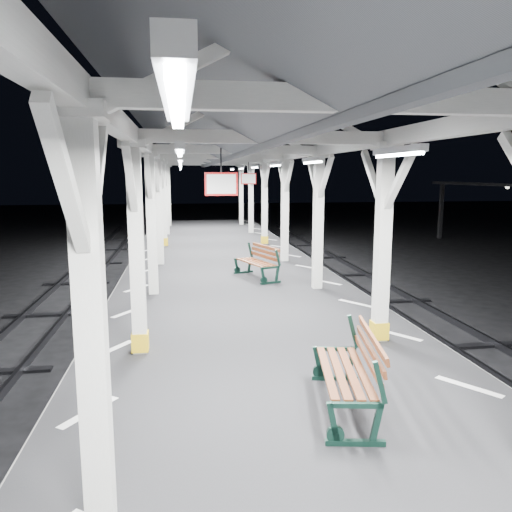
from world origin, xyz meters
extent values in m
plane|color=black|center=(0.00, 0.00, 0.00)|extent=(120.00, 120.00, 0.00)
cube|color=black|center=(0.00, 0.00, 0.50)|extent=(6.00, 50.00, 1.00)
cube|color=silver|center=(-2.45, 0.00, 1.00)|extent=(1.00, 48.00, 0.01)
cube|color=silver|center=(2.45, 0.00, 1.00)|extent=(1.00, 48.00, 0.01)
cube|color=silver|center=(-2.00, -2.00, 2.60)|extent=(0.22, 0.22, 3.20)
cube|color=silver|center=(-2.00, -2.00, 4.26)|extent=(0.40, 0.40, 0.12)
cube|color=silver|center=(-2.00, -1.45, 3.75)|extent=(0.10, 0.99, 0.99)
cube|color=silver|center=(-2.00, -2.55, 3.75)|extent=(0.10, 0.99, 0.99)
cube|color=silver|center=(-2.00, 2.00, 2.60)|extent=(0.22, 0.22, 3.20)
cube|color=silver|center=(-2.00, 2.00, 4.26)|extent=(0.40, 0.40, 0.12)
cube|color=gold|center=(-2.00, 2.00, 1.18)|extent=(0.26, 0.26, 0.30)
cube|color=silver|center=(-2.00, 2.55, 3.75)|extent=(0.10, 0.99, 0.99)
cube|color=silver|center=(-2.00, 1.45, 3.75)|extent=(0.10, 0.99, 0.99)
cube|color=silver|center=(-2.00, 6.00, 2.60)|extent=(0.22, 0.22, 3.20)
cube|color=silver|center=(-2.00, 6.00, 4.26)|extent=(0.40, 0.40, 0.12)
cube|color=silver|center=(-2.00, 6.55, 3.75)|extent=(0.10, 0.99, 0.99)
cube|color=silver|center=(-2.00, 5.45, 3.75)|extent=(0.10, 0.99, 0.99)
cube|color=silver|center=(-2.00, 10.00, 2.60)|extent=(0.22, 0.22, 3.20)
cube|color=silver|center=(-2.00, 10.00, 4.26)|extent=(0.40, 0.40, 0.12)
cube|color=silver|center=(-2.00, 10.55, 3.75)|extent=(0.10, 0.99, 0.99)
cube|color=silver|center=(-2.00, 9.45, 3.75)|extent=(0.10, 0.99, 0.99)
cube|color=silver|center=(-2.00, 14.00, 2.60)|extent=(0.22, 0.22, 3.20)
cube|color=silver|center=(-2.00, 14.00, 4.26)|extent=(0.40, 0.40, 0.12)
cube|color=gold|center=(-2.00, 14.00, 1.18)|extent=(0.26, 0.26, 0.30)
cube|color=silver|center=(-2.00, 14.55, 3.75)|extent=(0.10, 0.99, 0.99)
cube|color=silver|center=(-2.00, 13.45, 3.75)|extent=(0.10, 0.99, 0.99)
cube|color=silver|center=(-2.00, 18.00, 2.60)|extent=(0.22, 0.22, 3.20)
cube|color=silver|center=(-2.00, 18.00, 4.26)|extent=(0.40, 0.40, 0.12)
cube|color=silver|center=(-2.00, 18.55, 3.75)|extent=(0.10, 0.99, 0.99)
cube|color=silver|center=(-2.00, 17.45, 3.75)|extent=(0.10, 0.99, 0.99)
cube|color=silver|center=(-2.00, 22.00, 2.60)|extent=(0.22, 0.22, 3.20)
cube|color=silver|center=(-2.00, 22.00, 4.26)|extent=(0.40, 0.40, 0.12)
cube|color=silver|center=(-2.00, 22.55, 3.75)|extent=(0.10, 0.99, 0.99)
cube|color=silver|center=(-2.00, 21.45, 3.75)|extent=(0.10, 0.99, 0.99)
cube|color=silver|center=(2.00, 2.00, 2.60)|extent=(0.22, 0.22, 3.20)
cube|color=silver|center=(2.00, 2.00, 4.26)|extent=(0.40, 0.40, 0.12)
cube|color=gold|center=(2.00, 2.00, 1.18)|extent=(0.26, 0.26, 0.30)
cube|color=silver|center=(2.00, 2.55, 3.75)|extent=(0.10, 0.99, 0.99)
cube|color=silver|center=(2.00, 1.45, 3.75)|extent=(0.10, 0.99, 0.99)
cube|color=silver|center=(2.00, 6.00, 2.60)|extent=(0.22, 0.22, 3.20)
cube|color=silver|center=(2.00, 6.00, 4.26)|extent=(0.40, 0.40, 0.12)
cube|color=silver|center=(2.00, 6.55, 3.75)|extent=(0.10, 0.99, 0.99)
cube|color=silver|center=(2.00, 5.45, 3.75)|extent=(0.10, 0.99, 0.99)
cube|color=silver|center=(2.00, 10.00, 2.60)|extent=(0.22, 0.22, 3.20)
cube|color=silver|center=(2.00, 10.00, 4.26)|extent=(0.40, 0.40, 0.12)
cube|color=silver|center=(2.00, 10.55, 3.75)|extent=(0.10, 0.99, 0.99)
cube|color=silver|center=(2.00, 9.45, 3.75)|extent=(0.10, 0.99, 0.99)
cube|color=silver|center=(2.00, 14.00, 2.60)|extent=(0.22, 0.22, 3.20)
cube|color=silver|center=(2.00, 14.00, 4.26)|extent=(0.40, 0.40, 0.12)
cube|color=gold|center=(2.00, 14.00, 1.18)|extent=(0.26, 0.26, 0.30)
cube|color=silver|center=(2.00, 14.55, 3.75)|extent=(0.10, 0.99, 0.99)
cube|color=silver|center=(2.00, 13.45, 3.75)|extent=(0.10, 0.99, 0.99)
cube|color=silver|center=(2.00, 18.00, 2.60)|extent=(0.22, 0.22, 3.20)
cube|color=silver|center=(2.00, 18.00, 4.26)|extent=(0.40, 0.40, 0.12)
cube|color=silver|center=(2.00, 18.55, 3.75)|extent=(0.10, 0.99, 0.99)
cube|color=silver|center=(2.00, 17.45, 3.75)|extent=(0.10, 0.99, 0.99)
cube|color=silver|center=(2.00, 22.00, 2.60)|extent=(0.22, 0.22, 3.20)
cube|color=silver|center=(2.00, 22.00, 4.26)|extent=(0.40, 0.40, 0.12)
cube|color=silver|center=(2.00, 22.55, 3.75)|extent=(0.10, 0.99, 0.99)
cube|color=silver|center=(2.00, 21.45, 3.75)|extent=(0.10, 0.99, 0.99)
cube|color=silver|center=(-2.00, 0.00, 4.38)|extent=(0.18, 48.00, 0.24)
cube|color=silver|center=(2.00, 0.00, 4.38)|extent=(0.18, 48.00, 0.24)
cube|color=silver|center=(0.00, -2.00, 4.38)|extent=(4.20, 0.14, 0.20)
cube|color=silver|center=(0.00, 2.00, 4.38)|extent=(4.20, 0.14, 0.20)
cube|color=silver|center=(0.00, 6.00, 4.38)|extent=(4.20, 0.14, 0.20)
cube|color=silver|center=(0.00, 10.00, 4.38)|extent=(4.20, 0.14, 0.20)
cube|color=silver|center=(0.00, 14.00, 4.38)|extent=(4.20, 0.14, 0.20)
cube|color=silver|center=(0.00, 18.00, 4.38)|extent=(4.20, 0.14, 0.20)
cube|color=silver|center=(0.00, 22.00, 4.38)|extent=(4.20, 0.14, 0.20)
cube|color=silver|center=(0.00, 0.00, 5.30)|extent=(0.16, 48.00, 0.20)
cube|color=#4C4F54|center=(-1.30, 0.00, 4.92)|extent=(2.80, 49.00, 1.45)
cube|color=#4C4F54|center=(1.30, 0.00, 4.92)|extent=(2.80, 49.00, 1.45)
cube|color=silver|center=(-1.30, -4.00, 4.10)|extent=(0.10, 1.35, 0.08)
cube|color=white|center=(-1.30, -4.00, 4.05)|extent=(0.05, 1.25, 0.05)
cube|color=silver|center=(-1.30, 0.00, 4.10)|extent=(0.10, 1.35, 0.08)
cube|color=white|center=(-1.30, 0.00, 4.05)|extent=(0.05, 1.25, 0.05)
cube|color=silver|center=(-1.30, 4.00, 4.10)|extent=(0.10, 1.35, 0.08)
cube|color=white|center=(-1.30, 4.00, 4.05)|extent=(0.05, 1.25, 0.05)
cube|color=silver|center=(-1.30, 8.00, 4.10)|extent=(0.10, 1.35, 0.08)
cube|color=white|center=(-1.30, 8.00, 4.05)|extent=(0.05, 1.25, 0.05)
cube|color=silver|center=(-1.30, 12.00, 4.10)|extent=(0.10, 1.35, 0.08)
cube|color=white|center=(-1.30, 12.00, 4.05)|extent=(0.05, 1.25, 0.05)
cube|color=silver|center=(-1.30, 16.00, 4.10)|extent=(0.10, 1.35, 0.08)
cube|color=white|center=(-1.30, 16.00, 4.05)|extent=(0.05, 1.25, 0.05)
cube|color=silver|center=(-1.30, 20.00, 4.10)|extent=(0.10, 1.35, 0.08)
cube|color=white|center=(-1.30, 20.00, 4.05)|extent=(0.05, 1.25, 0.05)
cube|color=silver|center=(1.30, 0.00, 4.10)|extent=(0.10, 1.35, 0.08)
cube|color=white|center=(1.30, 0.00, 4.05)|extent=(0.05, 1.25, 0.05)
cube|color=silver|center=(1.30, 4.00, 4.10)|extent=(0.10, 1.35, 0.08)
cube|color=white|center=(1.30, 4.00, 4.05)|extent=(0.05, 1.25, 0.05)
cube|color=silver|center=(1.30, 8.00, 4.10)|extent=(0.10, 1.35, 0.08)
cube|color=white|center=(1.30, 8.00, 4.05)|extent=(0.05, 1.25, 0.05)
cube|color=silver|center=(1.30, 12.00, 4.10)|extent=(0.10, 1.35, 0.08)
cube|color=white|center=(1.30, 12.00, 4.05)|extent=(0.05, 1.25, 0.05)
cube|color=silver|center=(1.30, 16.00, 4.10)|extent=(0.10, 1.35, 0.08)
cube|color=white|center=(1.30, 16.00, 4.05)|extent=(0.05, 1.25, 0.05)
cube|color=silver|center=(1.30, 20.00, 4.10)|extent=(0.10, 1.35, 0.08)
cube|color=white|center=(1.30, 20.00, 4.05)|extent=(0.05, 1.25, 0.05)
cylinder|color=black|center=(-0.69, 1.80, 4.02)|extent=(0.02, 0.02, 0.36)
cube|color=red|center=(-0.69, 1.80, 3.67)|extent=(0.50, 0.03, 0.35)
cube|color=white|center=(-0.69, 1.80, 3.67)|extent=(0.44, 0.04, 0.29)
cylinder|color=black|center=(0.88, 10.48, 4.02)|extent=(0.02, 0.02, 0.36)
cube|color=red|center=(0.88, 10.48, 3.67)|extent=(0.50, 0.03, 0.35)
cube|color=white|center=(0.88, 10.48, 3.67)|extent=(0.44, 0.05, 0.29)
cube|color=black|center=(14.00, 22.00, 1.65)|extent=(0.20, 0.20, 3.30)
sphere|color=silver|center=(14.00, 16.00, 3.22)|extent=(0.20, 0.20, 0.20)
sphere|color=silver|center=(14.00, 22.00, 3.22)|extent=(0.20, 0.20, 0.20)
cube|color=black|center=(0.45, -1.18, 1.03)|extent=(0.63, 0.17, 0.06)
cube|color=black|center=(0.22, -1.14, 1.24)|extent=(0.17, 0.08, 0.49)
cube|color=black|center=(0.66, -1.22, 1.24)|extent=(0.15, 0.08, 0.49)
cube|color=black|center=(0.68, -1.22, 1.70)|extent=(0.18, 0.08, 0.46)
cube|color=black|center=(0.74, 0.48, 1.03)|extent=(0.63, 0.17, 0.06)
cube|color=black|center=(0.51, 0.52, 1.24)|extent=(0.17, 0.08, 0.49)
cube|color=black|center=(0.95, 0.44, 1.24)|extent=(0.15, 0.08, 0.49)
cube|color=black|center=(0.97, 0.44, 1.70)|extent=(0.18, 0.08, 0.46)
cube|color=#5F2E16|center=(0.39, -0.31, 1.47)|extent=(0.37, 1.59, 0.04)
cube|color=#5F2E16|center=(0.52, -0.34, 1.47)|extent=(0.37, 1.59, 0.04)
cube|color=#5F2E16|center=(0.66, -0.36, 1.47)|extent=(0.37, 1.59, 0.04)
cube|color=#5F2E16|center=(0.79, -0.39, 1.47)|extent=(0.37, 1.59, 0.04)
cube|color=#5F2E16|center=(0.86, -0.40, 1.62)|extent=(0.33, 1.58, 0.10)
cube|color=#5F2E16|center=(0.89, -0.40, 1.76)|extent=(0.33, 1.58, 0.10)
cube|color=#5F2E16|center=(0.91, -0.41, 1.89)|extent=(0.33, 1.58, 0.10)
cube|color=black|center=(0.94, 6.65, 1.03)|extent=(0.58, 0.25, 0.06)
cube|color=black|center=(0.73, 6.58, 1.23)|extent=(0.16, 0.10, 0.46)
cube|color=black|center=(1.13, 6.72, 1.23)|extent=(0.15, 0.09, 0.46)
cube|color=black|center=(1.14, 6.72, 1.66)|extent=(0.17, 0.10, 0.43)
cube|color=black|center=(0.42, 8.14, 1.03)|extent=(0.58, 0.25, 0.06)
cube|color=black|center=(0.21, 8.07, 1.23)|extent=(0.16, 0.10, 0.46)
cube|color=black|center=(0.60, 8.21, 1.23)|extent=(0.15, 0.09, 0.46)
cube|color=black|center=(0.62, 8.22, 1.66)|extent=(0.17, 0.10, 0.43)
cube|color=#5F2E16|center=(0.49, 7.33, 1.45)|extent=(0.58, 1.45, 0.03)
cube|color=#5F2E16|center=(0.61, 7.37, 1.45)|extent=(0.58, 1.45, 0.03)
cube|color=#5F2E16|center=(0.73, 7.42, 1.45)|extent=(0.58, 1.45, 0.03)
cube|color=#5F2E16|center=(0.86, 7.46, 1.45)|extent=(0.58, 1.45, 0.03)
cube|color=#5F2E16|center=(0.92, 7.48, 1.58)|extent=(0.54, 1.44, 0.09)
cube|color=#5F2E16|center=(0.94, 7.49, 1.71)|extent=(0.54, 1.44, 0.09)
cube|color=#5F2E16|center=(0.96, 7.49, 1.84)|extent=(0.54, 1.44, 0.09)
camera|label=1|loc=(-1.29, -5.81, 3.81)|focal=35.00mm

